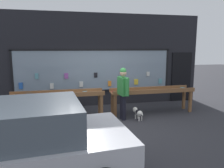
{
  "coord_description": "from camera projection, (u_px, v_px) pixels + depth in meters",
  "views": [
    {
      "loc": [
        -1.42,
        -6.21,
        2.31
      ],
      "look_at": [
        0.12,
        0.67,
        1.13
      ],
      "focal_mm": 35.0,
      "sensor_mm": 36.0,
      "label": 1
    }
  ],
  "objects": [
    {
      "name": "ground_plane",
      "position": [
        113.0,
        124.0,
        6.66
      ],
      "size": [
        40.0,
        40.0,
        0.0
      ],
      "primitive_type": "plane",
      "color": "#2D2D33"
    },
    {
      "name": "shopfront_facade",
      "position": [
        100.0,
        61.0,
        8.67
      ],
      "size": [
        8.4,
        0.29,
        3.63
      ],
      "color": "black",
      "rests_on": "ground_plane"
    },
    {
      "name": "display_table_left",
      "position": [
        58.0,
        97.0,
        7.03
      ],
      "size": [
        2.99,
        0.59,
        0.92
      ],
      "color": "brown",
      "rests_on": "ground_plane"
    },
    {
      "name": "display_table_right",
      "position": [
        152.0,
        93.0,
        7.73
      ],
      "size": [
        2.99,
        0.61,
        0.9
      ],
      "color": "brown",
      "rests_on": "ground_plane"
    },
    {
      "name": "person_browsing",
      "position": [
        123.0,
        90.0,
        6.95
      ],
      "size": [
        0.28,
        0.66,
        1.68
      ],
      "rotation": [
        0.0,
        0.0,
        1.71
      ],
      "color": "black",
      "rests_on": "ground_plane"
    },
    {
      "name": "small_dog",
      "position": [
        138.0,
        112.0,
        7.05
      ],
      "size": [
        0.26,
        0.58,
        0.36
      ],
      "rotation": [
        0.0,
        0.0,
        1.76
      ],
      "color": "white",
      "rests_on": "ground_plane"
    },
    {
      "name": "parked_car",
      "position": [
        13.0,
        144.0,
        3.6
      ],
      "size": [
        4.03,
        2.2,
        1.41
      ],
      "rotation": [
        0.0,
        0.0,
        0.07
      ],
      "color": "silver",
      "rests_on": "ground_plane"
    }
  ]
}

